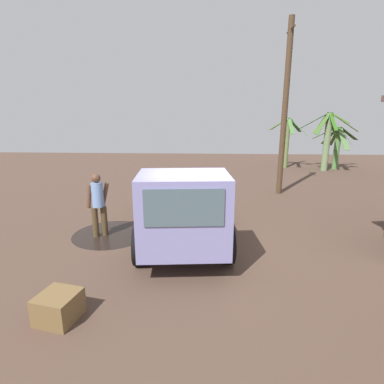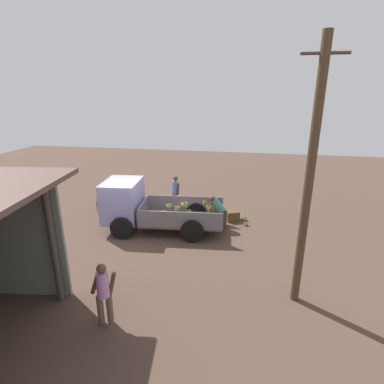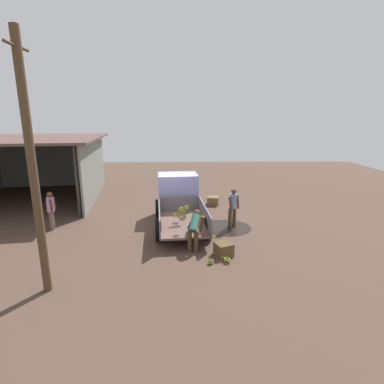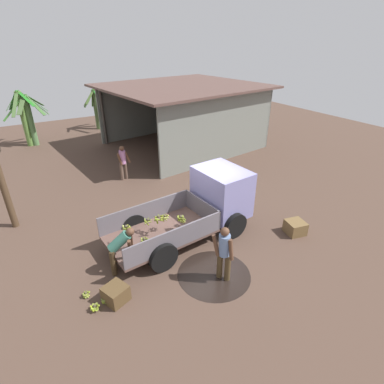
# 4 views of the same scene
# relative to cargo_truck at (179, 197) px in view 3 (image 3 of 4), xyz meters

# --- Properties ---
(ground) EXTENTS (36.00, 36.00, 0.00)m
(ground) POSITION_rel_cargo_truck_xyz_m (-0.06, 0.46, -1.03)
(ground) COLOR #503B30
(mud_patch_0) EXTENTS (2.02, 2.02, 0.01)m
(mud_patch_0) POSITION_rel_cargo_truck_xyz_m (-1.17, -2.04, -1.02)
(mud_patch_0) COLOR black
(mud_patch_0) RESTS_ON ground
(cargo_truck) EXTENTS (4.81, 2.41, 1.99)m
(cargo_truck) POSITION_rel_cargo_truck_xyz_m (0.00, 0.00, 0.00)
(cargo_truck) COLOR brown
(cargo_truck) RESTS_ON ground
(warehouse_shed) EXTENTS (9.14, 8.44, 3.46)m
(warehouse_shed) POSITION_rel_cargo_truck_xyz_m (3.97, 8.17, 1.51)
(warehouse_shed) COLOR gray
(warehouse_shed) RESTS_ON ground
(utility_pole) EXTENTS (0.98, 0.21, 6.48)m
(utility_pole) POSITION_rel_cargo_truck_xyz_m (-5.73, 3.41, 2.26)
(utility_pole) COLOR #4C3724
(utility_pole) RESTS_ON ground
(person_foreground_visitor) EXTENTS (0.51, 0.57, 1.66)m
(person_foreground_visitor) POSITION_rel_cargo_truck_xyz_m (-1.05, -2.28, -0.11)
(person_foreground_visitor) COLOR #4B3A22
(person_foreground_visitor) RESTS_ON ground
(person_worker_loading) EXTENTS (0.80, 0.65, 1.36)m
(person_worker_loading) POSITION_rel_cargo_truck_xyz_m (-3.28, -0.60, -0.23)
(person_worker_loading) COLOR #42311E
(person_worker_loading) RESTS_ON ground
(person_bystander_near_shed) EXTENTS (0.66, 0.37, 1.60)m
(person_bystander_near_shed) POSITION_rel_cargo_truck_xyz_m (-1.19, 5.18, -0.14)
(person_bystander_near_shed) COLOR brown
(person_bystander_near_shed) RESTS_ON ground
(banana_bunch_on_ground_0) EXTENTS (0.25, 0.23, 0.20)m
(banana_bunch_on_ground_0) POSITION_rel_cargo_truck_xyz_m (-3.76, -1.38, -0.91)
(banana_bunch_on_ground_0) COLOR brown
(banana_bunch_on_ground_0) RESTS_ON ground
(banana_bunch_on_ground_1) EXTENTS (0.22, 0.22, 0.19)m
(banana_bunch_on_ground_1) POSITION_rel_cargo_truck_xyz_m (-4.02, -1.50, -0.92)
(banana_bunch_on_ground_1) COLOR #433C2B
(banana_bunch_on_ground_1) RESTS_ON ground
(banana_bunch_on_ground_2) EXTENTS (0.24, 0.24, 0.19)m
(banana_bunch_on_ground_2) POSITION_rel_cargo_truck_xyz_m (-4.30, -1.61, -0.92)
(banana_bunch_on_ground_2) COLOR #47402E
(banana_bunch_on_ground_2) RESTS_ON ground
(banana_bunch_on_ground_3) EXTENTS (0.21, 0.20, 0.17)m
(banana_bunch_on_ground_3) POSITION_rel_cargo_truck_xyz_m (-4.38, -1.08, -0.94)
(banana_bunch_on_ground_3) COLOR brown
(banana_bunch_on_ground_3) RESTS_ON ground
(wooden_crate_0) EXTENTS (0.68, 0.68, 0.43)m
(wooden_crate_0) POSITION_rel_cargo_truck_xyz_m (-3.76, -1.57, -0.81)
(wooden_crate_0) COLOR brown
(wooden_crate_0) RESTS_ON ground
(wooden_crate_1) EXTENTS (0.69, 0.69, 0.44)m
(wooden_crate_1) POSITION_rel_cargo_truck_xyz_m (2.25, -1.77, -0.81)
(wooden_crate_1) COLOR brown
(wooden_crate_1) RESTS_ON ground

